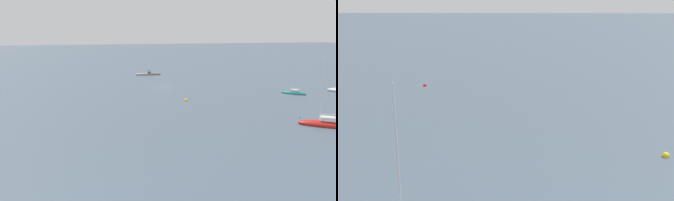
# 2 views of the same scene
# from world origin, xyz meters

# --- Properties ---
(mooring_buoy_near) EXTENTS (0.59, 0.59, 0.59)m
(mooring_buoy_near) POSITION_xyz_m (29.71, 46.95, 0.10)
(mooring_buoy_near) COLOR red
(mooring_buoy_near) RESTS_ON ground_plane
(mooring_buoy_mid) EXTENTS (0.69, 0.69, 0.69)m
(mooring_buoy_mid) POSITION_xyz_m (-0.33, 18.09, 0.12)
(mooring_buoy_mid) COLOR yellow
(mooring_buoy_mid) RESTS_ON ground_plane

